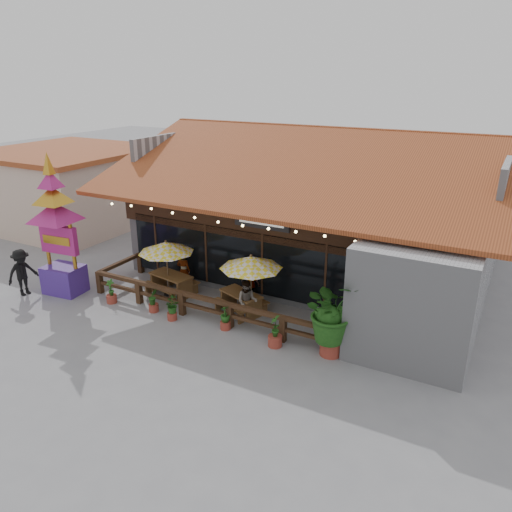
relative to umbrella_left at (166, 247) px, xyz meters
The scene contains 19 objects.
ground 4.47m from the umbrella_left, ahead, with size 100.00×100.00×0.00m, color gray.
restaurant_building 7.35m from the umbrella_left, 54.91° to the left, with size 15.50×14.73×6.09m.
patio_railing 2.36m from the umbrella_left, 26.72° to the right, with size 10.00×2.60×0.92m.
neighbor_building 12.29m from the umbrella_left, 153.91° to the left, with size 8.40×8.40×4.22m.
umbrella_left is the anchor object (origin of this frame).
umbrella_right 3.69m from the umbrella_left, ahead, with size 2.67×2.67×2.35m.
picnic_table_left 1.43m from the umbrella_left, 74.81° to the left, with size 1.98×1.79×0.83m.
picnic_table_right 3.54m from the umbrella_left, ahead, with size 1.99×1.86×0.78m.
thai_sign_tower 4.32m from the umbrella_left, 155.70° to the right, with size 2.42×2.42×5.94m.
tropical_plant 7.22m from the umbrella_left, ahead, with size 2.40×2.41×2.52m.
diner_a 1.49m from the umbrella_left, 82.09° to the left, with size 0.56×0.36×1.52m, color #381F11.
diner_b 3.97m from the umbrella_left, ahead, with size 0.73×0.57×1.51m, color #381F11.
diner_c 3.48m from the umbrella_left, 19.70° to the left, with size 0.85×0.35×1.44m, color #381F11.
pedestrian 5.75m from the umbrella_left, 152.26° to the right, with size 1.20×0.69×1.86m, color black.
planter_a 2.68m from the umbrella_left, 133.42° to the right, with size 0.39×0.39×0.95m.
planter_b 2.15m from the umbrella_left, 74.37° to the right, with size 0.39×0.41×0.88m.
planter_c 2.60m from the umbrella_left, 49.20° to the right, with size 0.61×0.56×0.84m.
planter_d 3.95m from the umbrella_left, 20.67° to the right, with size 0.46×0.46×0.87m.
planter_e 5.78m from the umbrella_left, 15.38° to the right, with size 0.45×0.46×1.11m.
Camera 1 is at (7.54, -13.42, 8.23)m, focal length 35.00 mm.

